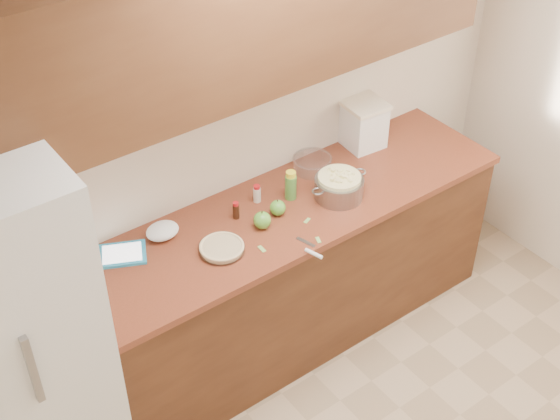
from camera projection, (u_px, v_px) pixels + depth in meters
room_shell at (517, 335)px, 2.82m from camera, size 3.60×3.60×3.60m
counter_run at (277, 279)px, 4.27m from camera, size 2.64×0.68×0.92m
upper_cabinets at (255, 14)px, 3.44m from camera, size 2.60×0.34×0.70m
fridge at (8, 347)px, 3.30m from camera, size 0.70×0.70×1.80m
pie at (222, 248)px, 3.74m from camera, size 0.23×0.23×0.04m
colander at (339, 187)px, 4.06m from camera, size 0.35×0.26×0.13m
flour_canister at (364, 124)px, 4.40m from camera, size 0.24×0.24×0.27m
tablet at (122, 254)px, 3.72m from camera, size 0.28×0.25×0.02m
paring_knife at (313, 252)px, 3.74m from camera, size 0.08×0.20×0.02m
lemon_bottle at (291, 185)px, 4.04m from camera, size 0.06×0.06×0.16m
cinnamon_shaker at (257, 194)px, 4.04m from camera, size 0.04×0.04×0.10m
vanilla_bottle at (236, 210)px, 3.93m from camera, size 0.03×0.03×0.10m
mixing_bowl at (312, 163)px, 4.26m from camera, size 0.22×0.22×0.08m
paper_towel at (162, 231)px, 3.82m from camera, size 0.21×0.19×0.07m
apple_left at (262, 220)px, 3.87m from camera, size 0.09×0.09×0.10m
apple_center at (278, 208)px, 3.95m from camera, size 0.08×0.08×0.09m
peel_a at (318, 240)px, 3.82m from camera, size 0.03×0.05×0.00m
peel_b at (264, 228)px, 3.89m from camera, size 0.03×0.03×0.00m
peel_c at (307, 221)px, 3.94m from camera, size 0.05×0.03×0.00m
peel_d at (262, 249)px, 3.76m from camera, size 0.02×0.05×0.00m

